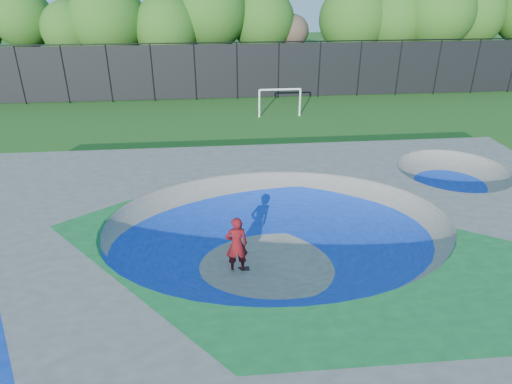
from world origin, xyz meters
The scene contains 7 objects.
ground centered at (0.00, 0.00, 0.00)m, with size 120.00×120.00×0.00m, color #205116.
skate_deck centered at (0.00, 0.00, 0.75)m, with size 22.00×14.00×1.50m, color gray.
skater centered at (-1.32, -0.33, 0.95)m, with size 0.69×0.46×1.90m, color red.
skateboard centered at (-1.32, -0.33, 0.03)m, with size 0.78×0.22×0.05m, color black.
soccer_goal centered at (2.43, 16.26, 1.25)m, with size 2.75×0.12×1.81m.
fence centered at (0.00, 21.00, 2.10)m, with size 48.09×0.09×4.04m.
treeline centered at (0.96, 25.94, 5.08)m, with size 53.18×7.26×8.40m.
Camera 1 is at (-1.88, -12.20, 8.55)m, focal length 32.00 mm.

